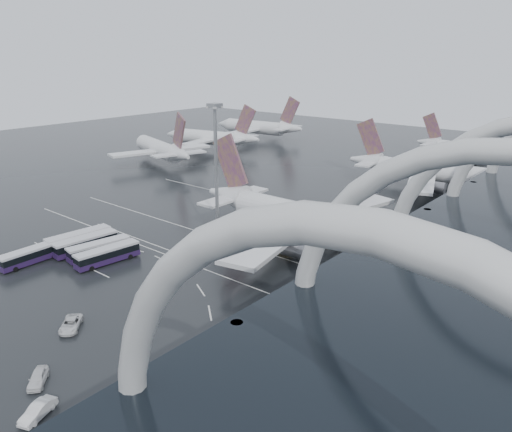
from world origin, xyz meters
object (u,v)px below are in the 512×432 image
Objects in this scene: airliner_main at (315,222)px; bus_row_far_a at (31,255)px; jet_remote_far at (260,128)px; jet_remote_mid at (213,138)px; bus_row_near_c at (99,249)px; bus_row_near_d at (107,255)px; van_curve_b at (38,378)px; gse_cart_belly_a at (370,255)px; gse_cart_belly_c at (285,250)px; bus_row_near_b at (86,243)px; van_curve_c at (38,411)px; gse_cart_belly_e at (375,238)px; jet_remote_west at (162,150)px; bus_row_near_a at (79,239)px; airliner_gate_c at (477,151)px; van_curve_a at (71,324)px; floodlight_mast at (216,160)px; airliner_gate_b at (437,173)px.

bus_row_far_a is at bearing -130.68° from airliner_main.
jet_remote_mid is at bearing 89.74° from jet_remote_far.
bus_row_near_d reaches higher than bus_row_near_c.
bus_row_near_c is at bearing 88.16° from van_curve_b.
gse_cart_belly_a is 17.37m from gse_cart_belly_c.
bus_row_near_b reaches higher than gse_cart_belly_c.
van_curve_b is 0.96× the size of van_curve_c.
bus_row_near_b is 2.80× the size of van_curve_c.
jet_remote_west is at bearing 167.56° from gse_cart_belly_e.
jet_remote_west is at bearing 42.37° from bus_row_near_a.
airliner_gate_c is at bearing -2.45° from bus_row_near_c.
van_curve_c is at bearing -86.37° from van_curve_a.
jet_remote_west is at bearing 163.04° from gse_cart_belly_a.
bus_row_near_d reaches higher than gse_cart_belly_a.
floodlight_mast is at bearing -45.35° from bus_row_near_a.
van_curve_b is at bearing -123.04° from bus_row_near_a.
bus_row_far_a is (-37.88, -43.79, -3.78)m from airliner_main.
jet_remote_west is 106.45m from gse_cart_belly_a.
van_curve_c is (5.16, -64.90, -4.67)m from airliner_main.
floodlight_mast is (-5.99, 38.23, 18.29)m from van_curve_a.
gse_cart_belly_a is (13.12, 63.55, -0.16)m from van_curve_b.
gse_cart_belly_c is (35.31, 36.75, -1.06)m from bus_row_far_a.
van_curve_b is (25.70, -27.87, -0.97)m from bus_row_near_d.
jet_remote_mid is (-94.12, 64.57, -0.32)m from airliner_main.
van_curve_a is 2.41× the size of gse_cart_belly_a.
gse_cart_belly_e is (-3.81, 9.44, -0.10)m from gse_cart_belly_a.
floodlight_mast is at bearing -151.98° from gse_cart_belly_c.
gse_cart_belly_c is (6.85, 45.07, -0.14)m from van_curve_a.
bus_row_near_c is 55.33m from gse_cart_belly_a.
bus_row_near_a is (-40.27, -96.38, -3.13)m from airliner_gate_b.
airliner_gate_b reaches higher than van_curve_c.
jet_remote_west is 3.42× the size of bus_row_near_b.
airliner_gate_c is 24.81× the size of gse_cart_belly_e.
bus_row_near_c is 2.78× the size of van_curve_b.
airliner_gate_b is 24.71× the size of gse_cart_belly_c.
van_curve_c is (5.84, -3.05, 0.01)m from van_curve_b.
jet_remote_far is 3.78× the size of bus_row_far_a.
airliner_gate_c is 8.60× the size of van_curve_a.
van_curve_a is at bearing 114.49° from jet_remote_far.
airliner_gate_c is 3.52× the size of bus_row_near_b.
van_curve_b is at bearing -124.64° from bus_row_near_b.
airliner_gate_b is at bearing 154.29° from jet_remote_far.
bus_row_near_b is at bearing -134.34° from gse_cart_belly_e.
airliner_main is 11.45× the size of van_curve_a.
bus_row_near_d is 37.93m from van_curve_b.
bus_row_near_b is 1.04× the size of bus_row_near_d.
bus_row_near_d reaches higher than van_curve_b.
jet_remote_mid is at bearing 80.89° from van_curve_a.
airliner_gate_c is at bearing 95.26° from gse_cart_belly_e.
bus_row_near_c is 59.14m from gse_cart_belly_e.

